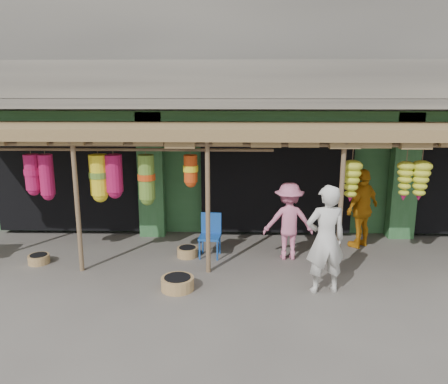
{
  "coord_description": "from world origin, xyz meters",
  "views": [
    {
      "loc": [
        -0.98,
        -8.18,
        3.43
      ],
      "look_at": [
        -1.23,
        1.0,
        1.33
      ],
      "focal_mm": 35.0,
      "sensor_mm": 36.0,
      "label": 1
    }
  ],
  "objects_px": {
    "blue_chair": "(210,232)",
    "person_shopper": "(289,221)",
    "person_front": "(326,240)",
    "person_vendor": "(362,208)"
  },
  "relations": [
    {
      "from": "blue_chair",
      "to": "person_shopper",
      "type": "height_order",
      "value": "person_shopper"
    },
    {
      "from": "blue_chair",
      "to": "person_front",
      "type": "height_order",
      "value": "person_front"
    },
    {
      "from": "person_front",
      "to": "person_vendor",
      "type": "bearing_deg",
      "value": -128.36
    },
    {
      "from": "person_front",
      "to": "blue_chair",
      "type": "bearing_deg",
      "value": -48.85
    },
    {
      "from": "person_front",
      "to": "person_shopper",
      "type": "xyz_separation_m",
      "value": [
        -0.44,
        1.58,
        -0.15
      ]
    },
    {
      "from": "blue_chair",
      "to": "person_front",
      "type": "distance_m",
      "value": 2.73
    },
    {
      "from": "blue_chair",
      "to": "person_front",
      "type": "bearing_deg",
      "value": -33.43
    },
    {
      "from": "person_shopper",
      "to": "blue_chair",
      "type": "bearing_deg",
      "value": -6.6
    },
    {
      "from": "person_front",
      "to": "person_shopper",
      "type": "distance_m",
      "value": 1.65
    },
    {
      "from": "person_vendor",
      "to": "person_front",
      "type": "bearing_deg",
      "value": 20.84
    }
  ]
}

